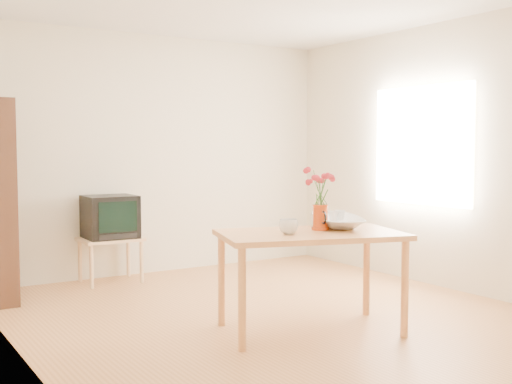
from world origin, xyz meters
TOP-DOWN VIEW (x-y plane):
  - room at (0.03, 0.00)m, footprint 4.50×4.50m
  - table at (-0.03, -0.51)m, footprint 1.50×1.12m
  - tv_stand at (-0.70, 1.97)m, footprint 0.60×0.45m
  - pitcher at (0.10, -0.45)m, footprint 0.13×0.21m
  - flowers at (0.10, -0.45)m, footprint 0.22×0.22m
  - mug at (-0.23, -0.51)m, footprint 0.15×0.15m
  - bowl at (0.35, -0.35)m, footprint 0.70×0.70m
  - teacup_a at (0.31, -0.35)m, footprint 0.09×0.09m
  - teacup_b at (0.39, -0.33)m, footprint 0.09×0.09m
  - television at (-0.70, 1.98)m, footprint 0.51×0.48m

SIDE VIEW (x-z plane):
  - tv_stand at x=-0.70m, z-range 0.16..0.62m
  - table at x=-0.03m, z-range 0.29..1.04m
  - television at x=-0.70m, z-range 0.46..0.90m
  - mug at x=-0.23m, z-range 0.75..0.86m
  - pitcher at x=0.10m, z-range 0.74..0.94m
  - teacup_a at x=0.31m, z-range 0.91..0.98m
  - teacup_b at x=0.39m, z-range 0.91..0.98m
  - bowl at x=0.35m, z-range 0.75..1.24m
  - flowers at x=0.10m, z-range 0.94..1.25m
  - room at x=0.03m, z-range -0.95..3.55m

